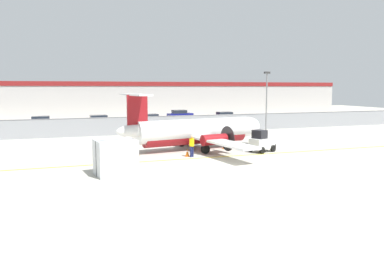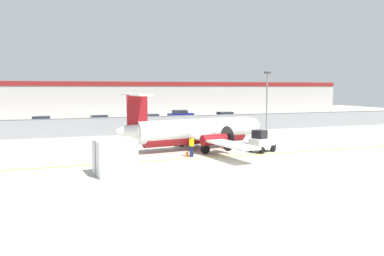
# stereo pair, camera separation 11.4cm
# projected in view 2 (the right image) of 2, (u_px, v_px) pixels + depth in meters

# --- Properties ---
(ground_plane) EXTENTS (140.00, 140.00, 0.01)m
(ground_plane) POSITION_uv_depth(u_px,v_px,m) (210.00, 157.00, 29.14)
(ground_plane) COLOR #B7B2A3
(perimeter_fence) EXTENTS (98.00, 0.10, 2.10)m
(perimeter_fence) POSITION_uv_depth(u_px,v_px,m) (161.00, 124.00, 44.10)
(perimeter_fence) COLOR gray
(perimeter_fence) RESTS_ON ground
(parking_lot_strip) EXTENTS (98.00, 17.00, 0.12)m
(parking_lot_strip) POSITION_uv_depth(u_px,v_px,m) (142.00, 124.00, 55.05)
(parking_lot_strip) COLOR #38383A
(parking_lot_strip) RESTS_ON ground
(background_building) EXTENTS (91.00, 8.10, 6.50)m
(background_building) POSITION_uv_depth(u_px,v_px,m) (124.00, 99.00, 72.13)
(background_building) COLOR #BCB7B2
(background_building) RESTS_ON ground
(commuter_airplane) EXTENTS (14.02, 16.05, 4.92)m
(commuter_airplane) POSITION_uv_depth(u_px,v_px,m) (198.00, 131.00, 32.80)
(commuter_airplane) COLOR white
(commuter_airplane) RESTS_ON ground
(baggage_tug) EXTENTS (2.57, 2.08, 1.88)m
(baggage_tug) POSITION_uv_depth(u_px,v_px,m) (262.00, 142.00, 31.54)
(baggage_tug) COLOR silver
(baggage_tug) RESTS_ON ground
(ground_crew_worker) EXTENTS (0.51, 0.47, 1.70)m
(ground_crew_worker) POSITION_uv_depth(u_px,v_px,m) (192.00, 145.00, 29.25)
(ground_crew_worker) COLOR #191E4C
(ground_crew_worker) RESTS_ON ground
(cargo_container) EXTENTS (2.67, 2.33, 2.20)m
(cargo_container) POSITION_uv_depth(u_px,v_px,m) (115.00, 157.00, 23.32)
(cargo_container) COLOR silver
(cargo_container) RESTS_ON ground
(traffic_cone_near_left) EXTENTS (0.36, 0.36, 0.64)m
(traffic_cone_near_left) POSITION_uv_depth(u_px,v_px,m) (187.00, 153.00, 29.52)
(traffic_cone_near_left) COLOR orange
(traffic_cone_near_left) RESTS_ON ground
(traffic_cone_near_right) EXTENTS (0.36, 0.36, 0.64)m
(traffic_cone_near_right) POSITION_uv_depth(u_px,v_px,m) (137.00, 152.00, 29.96)
(traffic_cone_near_right) COLOR orange
(traffic_cone_near_right) RESTS_ON ground
(traffic_cone_far_left) EXTENTS (0.36, 0.36, 0.64)m
(traffic_cone_far_left) POSITION_uv_depth(u_px,v_px,m) (224.00, 145.00, 33.25)
(traffic_cone_far_left) COLOR orange
(traffic_cone_far_left) RESTS_ON ground
(parked_car_0) EXTENTS (4.22, 2.04, 1.58)m
(parked_car_0) POSITION_uv_depth(u_px,v_px,m) (41.00, 122.00, 49.01)
(parked_car_0) COLOR silver
(parked_car_0) RESTS_ON parking_lot_strip
(parked_car_1) EXTENTS (4.30, 2.22, 1.58)m
(parked_car_1) POSITION_uv_depth(u_px,v_px,m) (98.00, 121.00, 50.86)
(parked_car_1) COLOR gray
(parked_car_1) RESTS_ON parking_lot_strip
(parked_car_2) EXTENTS (4.28, 2.18, 1.58)m
(parked_car_2) POSITION_uv_depth(u_px,v_px,m) (151.00, 120.00, 53.03)
(parked_car_2) COLOR black
(parked_car_2) RESTS_ON parking_lot_strip
(parked_car_3) EXTENTS (4.38, 2.40, 1.58)m
(parked_car_3) POSITION_uv_depth(u_px,v_px,m) (181.00, 115.00, 62.51)
(parked_car_3) COLOR navy
(parked_car_3) RESTS_ON parking_lot_strip
(parked_car_4) EXTENTS (4.22, 2.04, 1.58)m
(parked_car_4) POSITION_uv_depth(u_px,v_px,m) (226.00, 117.00, 57.67)
(parked_car_4) COLOR red
(parked_car_4) RESTS_ON parking_lot_strip
(apron_light_pole) EXTENTS (0.70, 0.30, 7.27)m
(apron_light_pole) POSITION_uv_depth(u_px,v_px,m) (267.00, 97.00, 43.79)
(apron_light_pole) COLOR slate
(apron_light_pole) RESTS_ON ground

